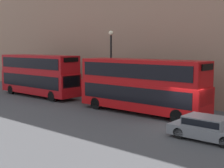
% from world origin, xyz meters
% --- Properties ---
extents(ground_plane, '(200.00, 200.00, 0.00)m').
position_xyz_m(ground_plane, '(0.00, 0.00, 0.00)').
color(ground_plane, '#424244').
extents(bus_leading, '(2.59, 10.85, 4.26)m').
position_xyz_m(bus_leading, '(1.60, 4.56, 2.35)').
color(bus_leading, '#B20C0F').
rests_on(bus_leading, ground).
extents(bus_second_in_queue, '(2.59, 10.38, 4.38)m').
position_xyz_m(bus_second_in_queue, '(1.60, 17.83, 2.42)').
color(bus_second_in_queue, '#A80F14').
rests_on(bus_second_in_queue, ground).
extents(car_dark_sedan, '(1.87, 4.21, 1.33)m').
position_xyz_m(car_dark_sedan, '(-1.80, -2.38, 0.71)').
color(car_dark_sedan, slate).
rests_on(car_dark_sedan, ground).
extents(street_lamp, '(0.44, 0.44, 6.72)m').
position_xyz_m(street_lamp, '(3.55, 9.38, 4.13)').
color(street_lamp, black).
rests_on(street_lamp, ground).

